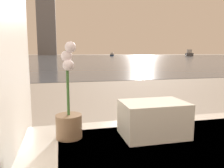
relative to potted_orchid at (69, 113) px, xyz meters
name	(u,v)px	position (x,y,z in m)	size (l,w,h in m)	color
potted_orchid	(69,113)	(0.00, 0.00, 0.00)	(0.12, 0.12, 0.43)	#8C6B4C
towel_stack	(153,119)	(0.38, -0.07, -0.03)	(0.29, 0.20, 0.16)	silver
harbor_water	(61,57)	(0.63, 61.20, -0.67)	(180.00, 110.00, 0.01)	slate
harbor_boat_1	(112,55)	(16.85, 68.91, -0.27)	(1.95, 3.16, 1.12)	navy
harbor_boat_2	(189,54)	(41.62, 63.38, 0.09)	(4.28, 5.98, 2.14)	#4C4C51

